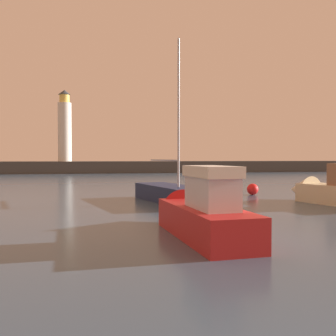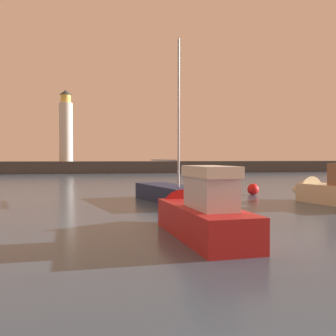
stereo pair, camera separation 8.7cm
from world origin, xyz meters
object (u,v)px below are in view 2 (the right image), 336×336
sailboat_moored (173,193)px  mooring_buoy (253,189)px  motorboat_0 (333,190)px  motorboat_1 (197,212)px  lighthouse (66,128)px

sailboat_moored → mooring_buoy: size_ratio=11.67×
motorboat_0 → motorboat_1: size_ratio=1.03×
motorboat_1 → motorboat_0: bearing=34.6°
motorboat_1 → mooring_buoy: size_ratio=8.51×
lighthouse → motorboat_1: (7.16, -50.98, -6.50)m
motorboat_0 → lighthouse: bearing=110.6°
motorboat_0 → sailboat_moored: sailboat_moored is taller
sailboat_moored → motorboat_1: bearing=-97.1°
sailboat_moored → mooring_buoy: (6.17, 3.19, -0.13)m
lighthouse → motorboat_0: bearing=-69.4°
lighthouse → sailboat_moored: bearing=-78.9°
lighthouse → motorboat_1: 51.89m
mooring_buoy → motorboat_0: bearing=-67.8°
lighthouse → mooring_buoy: (14.44, -38.98, -6.84)m
motorboat_0 → sailboat_moored: bearing=164.9°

